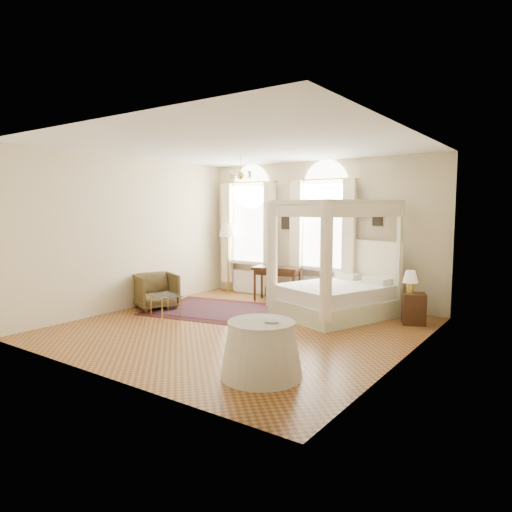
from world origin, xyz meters
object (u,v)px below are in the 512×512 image
Objects in this scene: stool at (293,286)px; armchair at (156,291)px; coffee_table at (165,297)px; floor_lamp at (228,233)px; canopy_bed at (334,290)px; side_table at (261,349)px; nightstand at (414,309)px; writing_desk at (277,272)px.

armchair is at bearing -129.53° from stool.
floor_lamp reaches higher than coffee_table.
canopy_bed is 3.06× the size of armchair.
floor_lamp reaches higher than side_table.
coffee_table is (0.73, -0.43, 0.02)m from armchair.
nightstand is 3.33m from writing_desk.
armchair is at bearing 154.26° from side_table.
floor_lamp is at bearing 165.87° from canopy_bed.
side_table reaches higher than nightstand.
nightstand reaches higher than stool.
coffee_table is (-4.31, -2.31, 0.11)m from nightstand.
nightstand is at bearing 28.21° from coffee_table.
stool is (-3.01, 0.58, 0.05)m from nightstand.
side_table is at bearing -24.73° from coffee_table.
side_table is (4.21, -2.03, -0.03)m from armchair.
side_table is (-0.83, -3.92, 0.07)m from nightstand.
canopy_bed reaches higher than coffee_table.
canopy_bed is 1.73m from stool.
side_table reaches higher than stool.
stool is at bearing -15.25° from armchair.
floor_lamp is at bearing 171.10° from writing_desk.
writing_desk is 1.92m from floor_lamp.
writing_desk is 0.66× the size of floor_lamp.
nightstand is 5.18m from floor_lamp.
coffee_table is 0.43× the size of floor_lamp.
coffee_table reaches higher than stool.
stool is 3.17m from coffee_table.
coffee_table is at bearing -114.32° from stool.
floor_lamp is (-0.67, 2.89, 1.14)m from coffee_table.
writing_desk is 2.89× the size of stool.
writing_desk reaches higher than nightstand.
stool is 5.00m from side_table.
side_table is at bearing -91.46° from armchair.
canopy_bed is at bearing -14.13° from floor_lamp.
canopy_bed is 1.45× the size of floor_lamp.
writing_desk is at bearing 68.65° from coffee_table.
writing_desk is (-3.29, 0.31, 0.41)m from nightstand.
floor_lamp reaches higher than stool.
nightstand is at bearing 78.05° from side_table.
armchair is at bearing -155.61° from canopy_bed.
stool is 2.32m from floor_lamp.
nightstand is 0.55× the size of side_table.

